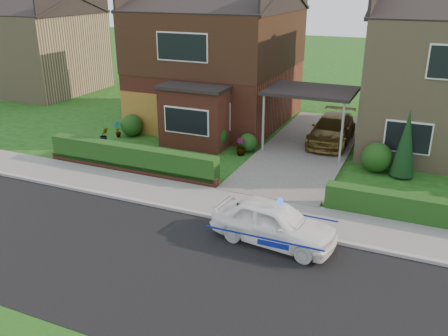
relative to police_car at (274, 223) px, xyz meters
The scene contains 22 objects.
ground 2.73m from the police_car, 115.47° to the right, with size 120.00×120.00×0.00m, color #1B4412.
road 2.73m from the police_car, 115.47° to the right, with size 60.00×6.00×0.02m, color black.
kerb 1.43m from the police_car, 150.37° to the left, with size 60.00×0.16×0.12m, color #9E9993.
sidewalk 2.13m from the police_car, 123.91° to the left, with size 60.00×2.00×0.10m, color slate.
driveway 8.69m from the police_car, 97.57° to the left, with size 3.80×12.00×0.12m, color #666059.
house_left 13.80m from the police_car, 121.05° to the left, with size 7.50×9.53×7.25m.
carport_link 8.86m from the police_car, 97.61° to the left, with size 3.80×3.00×2.77m.
garage_door 12.06m from the police_car, 141.16° to the left, with size 2.20×0.10×2.10m, color brown.
dwarf_wall 7.54m from the police_car, 157.33° to the left, with size 7.70×0.25×0.36m, color brown.
hedge_left 7.61m from the police_car, 156.28° to the left, with size 7.50×0.55×0.90m, color #1A3711.
hedge_right 5.55m from the police_car, 32.35° to the left, with size 7.50×0.55×0.80m, color #1A3711.
shrub_left_far 11.98m from the police_car, 143.64° to the left, with size 1.08×1.08×1.08m, color #1A3711.
shrub_left_mid 8.61m from the police_car, 126.70° to the left, with size 1.32×1.32×1.32m, color #1A3711.
shrub_left_near 8.03m from the police_car, 116.20° to the left, with size 0.84×0.84×0.84m, color #1A3711.
shrub_right_near 7.30m from the police_car, 73.62° to the left, with size 1.20×1.20×1.20m, color #1A3711.
conifer_a 7.49m from the police_car, 65.79° to the left, with size 0.90×0.90×2.60m, color black.
neighbour_left 25.22m from the police_car, 147.25° to the left, with size 6.50×7.00×5.20m, color #9A825E.
police_car is the anchor object (origin of this frame).
driveway_car 9.70m from the police_car, 91.76° to the left, with size 1.75×4.31×1.25m, color brown.
potted_plant_a 12.10m from the police_car, 146.95° to the left, with size 0.43×0.29×0.82m, color gray.
potted_plant_b 11.56m from the police_car, 151.39° to the left, with size 0.35×0.43×0.79m, color gray.
potted_plant_c 7.54m from the police_car, 118.90° to the left, with size 0.42×0.42×0.76m, color gray.
Camera 1 is at (4.69, -9.34, 7.14)m, focal length 38.00 mm.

